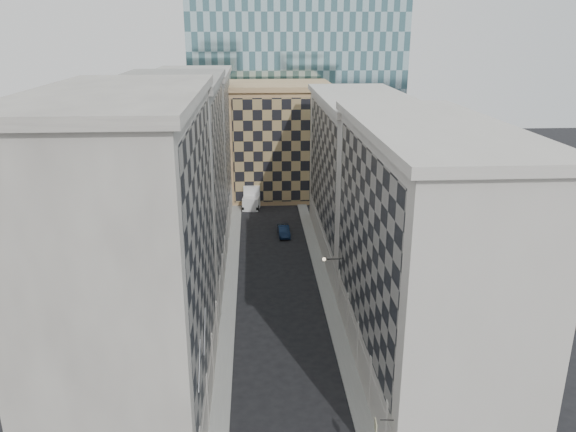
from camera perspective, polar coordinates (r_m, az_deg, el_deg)
name	(u,v)px	position (r m, az deg, el deg)	size (l,w,h in m)	color
sidewalk_west	(230,292)	(61.95, -5.91, -7.65)	(1.50, 100.00, 0.15)	gray
sidewalk_east	(326,289)	(62.35, 3.86, -7.41)	(1.50, 100.00, 0.15)	gray
bldg_left_a	(133,263)	(40.62, -15.43, -4.63)	(10.80, 22.80, 23.70)	gray
bldg_left_b	(175,186)	(61.29, -11.43, 3.04)	(10.80, 22.80, 22.70)	gray
bldg_left_c	(195,148)	(82.66, -9.45, 6.80)	(10.80, 22.80, 21.70)	gray
bldg_right_a	(422,254)	(45.92, 13.50, -3.75)	(10.80, 26.80, 20.70)	#BCB6AD
bldg_right_b	(360,175)	(71.02, 7.34, 4.16)	(10.80, 28.80, 19.70)	#BCB6AD
tan_block	(280,140)	(95.23, -0.86, 7.75)	(16.80, 14.80, 18.80)	tan
church_tower	(264,30)	(107.56, -2.41, 18.37)	(7.20, 7.20, 51.50)	#2E2924
flagpoles_left	(202,347)	(37.19, -8.72, -13.06)	(0.10, 6.33, 2.33)	gray
bracket_lamp	(326,259)	(54.29, 3.87, -4.40)	(1.98, 0.36, 0.36)	black
box_truck	(253,196)	(90.74, -3.62, 2.01)	(3.32, 6.63, 3.49)	white
dark_car	(284,231)	(77.50, -0.43, -1.52)	(1.50, 4.29, 1.42)	#0F1E3A
shop_sign	(377,426)	(37.71, 8.99, -20.32)	(1.21, 0.78, 0.86)	black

